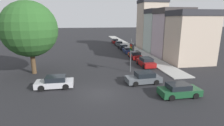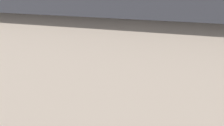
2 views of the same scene
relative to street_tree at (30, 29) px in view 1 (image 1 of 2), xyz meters
name	(u,v)px [view 1 (image 1 of 2)]	position (x,y,z in m)	size (l,w,h in m)	color
ground_plane	(100,94)	(8.62, -8.59, -6.27)	(300.00, 300.00, 0.00)	black
sidewalk_strip	(128,45)	(20.09, 24.29, -6.20)	(3.04, 60.00, 0.12)	#9E9E99
rowhouse_backdrop	(165,30)	(25.17, 11.36, -1.01)	(7.28, 23.19, 12.49)	#BCA893
street_tree	(30,29)	(0.00, 0.00, 0.00)	(7.54, 7.54, 10.05)	#4C3823
traffic_signal	(131,49)	(13.73, -2.25, -2.78)	(0.54, 2.08, 4.88)	#515456
crossing_car_0	(144,78)	(14.22, -6.30, -5.61)	(4.30, 2.20, 1.39)	#4C5156
crossing_car_1	(55,82)	(3.79, -6.12, -5.62)	(4.17, 1.93, 1.36)	#B7B7BC
crossing_car_2	(179,90)	(16.47, -10.51, -5.63)	(4.10, 1.94, 1.34)	#194728
parked_car_0	(146,62)	(17.22, 1.17, -5.56)	(2.10, 4.39, 1.49)	maroon
parked_car_1	(135,55)	(17.19, 7.23, -5.58)	(2.06, 4.72, 1.46)	maroon
parked_car_2	(128,50)	(17.19, 12.90, -5.61)	(2.01, 3.86, 1.36)	navy
parked_car_3	(123,47)	(17.26, 18.16, -5.64)	(2.06, 4.28, 1.31)	black
parked_car_4	(119,44)	(17.39, 24.20, -5.58)	(2.00, 4.30, 1.43)	#4C5156
parked_car_5	(115,41)	(17.29, 29.77, -5.57)	(1.85, 3.98, 1.48)	maroon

